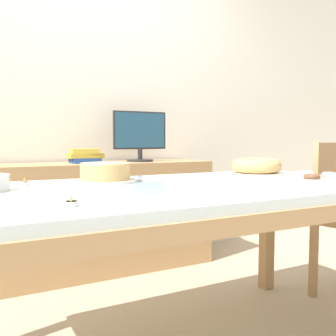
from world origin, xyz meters
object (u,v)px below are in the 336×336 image
at_px(cake_chocolate_round, 105,173).
at_px(tealight_right_edge, 25,183).
at_px(computer_monitor, 140,136).
at_px(pastry_platter, 320,178).
at_px(tealight_left_edge, 71,203).
at_px(cake_golden_bundt, 257,167).
at_px(tealight_centre, 234,175).
at_px(book_stack, 85,156).

xyz_separation_m(cake_chocolate_round, tealight_right_edge, (-0.34, 0.03, -0.03)).
relative_size(computer_monitor, cake_chocolate_round, 1.53).
height_order(pastry_platter, tealight_left_edge, pastry_platter).
height_order(cake_golden_bundt, tealight_centre, cake_golden_bundt).
height_order(tealight_left_edge, tealight_right_edge, same).
relative_size(computer_monitor, tealight_right_edge, 10.60).
xyz_separation_m(tealight_centre, tealight_right_edge, (-0.99, 0.11, 0.00)).
xyz_separation_m(book_stack, cake_chocolate_round, (-0.18, -1.00, -0.04)).
height_order(book_stack, tealight_left_edge, book_stack).
bearing_deg(computer_monitor, cake_chocolate_round, -121.18).
relative_size(computer_monitor, pastry_platter, 1.22).
height_order(tealight_centre, tealight_right_edge, same).
xyz_separation_m(book_stack, tealight_left_edge, (-0.47, -1.56, -0.07)).
xyz_separation_m(book_stack, tealight_centre, (0.47, -1.09, -0.07)).
distance_m(tealight_left_edge, tealight_right_edge, 0.59).
distance_m(computer_monitor, pastry_platter, 1.45).
bearing_deg(tealight_centre, tealight_right_edge, 173.38).
bearing_deg(pastry_platter, book_stack, 117.23).
relative_size(computer_monitor, cake_golden_bundt, 1.39).
bearing_deg(cake_golden_bundt, tealight_centre, -164.13).
relative_size(book_stack, tealight_right_edge, 5.87).
bearing_deg(tealight_centre, cake_golden_bundt, 15.87).
bearing_deg(cake_chocolate_round, tealight_centre, -7.17).
bearing_deg(tealight_left_edge, pastry_platter, 7.23).
distance_m(pastry_platter, tealight_left_edge, 1.20).
distance_m(book_stack, cake_golden_bundt, 1.23).
distance_m(cake_golden_bundt, pastry_platter, 0.38).
xyz_separation_m(pastry_platter, tealight_centre, (-0.25, 0.32, -0.00)).
bearing_deg(book_stack, cake_chocolate_round, -100.34).
xyz_separation_m(book_stack, pastry_platter, (0.72, -1.41, -0.07)).
distance_m(cake_golden_bundt, tealight_centre, 0.21).
bearing_deg(tealight_right_edge, tealight_centre, -6.62).
relative_size(cake_chocolate_round, cake_golden_bundt, 0.91).
xyz_separation_m(pastry_platter, tealight_right_edge, (-1.24, 0.44, -0.00)).
distance_m(computer_monitor, tealight_left_edge, 1.81).
distance_m(book_stack, tealight_right_edge, 1.10).
bearing_deg(book_stack, tealight_left_edge, -106.65).
bearing_deg(cake_chocolate_round, cake_golden_bundt, -1.71).
bearing_deg(computer_monitor, cake_golden_bundt, -76.50).
relative_size(tealight_centre, tealight_left_edge, 1.00).
bearing_deg(tealight_right_edge, book_stack, 61.85).
xyz_separation_m(cake_chocolate_round, tealight_left_edge, (-0.28, -0.55, -0.03)).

